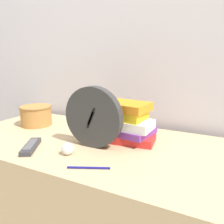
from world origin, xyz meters
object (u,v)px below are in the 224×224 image
at_px(book_stack, 127,123).
at_px(crumpled_paper_ball, 68,149).
at_px(desk_clock, 93,117).
at_px(tv_remote, 31,146).
at_px(basket, 36,115).
at_px(pen, 89,168).

bearing_deg(book_stack, crumpled_paper_ball, -120.85).
bearing_deg(crumpled_paper_ball, desk_clock, 68.25).
bearing_deg(tv_remote, crumpled_paper_ball, 7.19).
height_order(book_stack, basket, book_stack).
xyz_separation_m(tv_remote, crumpled_paper_ball, (0.18, 0.02, 0.01)).
height_order(basket, crumpled_paper_ball, basket).
distance_m(crumpled_paper_ball, pen, 0.16).
height_order(book_stack, crumpled_paper_ball, book_stack).
bearing_deg(tv_remote, book_stack, 39.94).
height_order(tv_remote, pen, tv_remote).
height_order(desk_clock, book_stack, desk_clock).
relative_size(basket, tv_remote, 1.06).
height_order(desk_clock, tv_remote, desk_clock).
distance_m(book_stack, tv_remote, 0.45).
distance_m(basket, tv_remote, 0.37).
xyz_separation_m(desk_clock, pen, (0.09, -0.19, -0.13)).
bearing_deg(tv_remote, desk_clock, 32.26).
bearing_deg(tv_remote, pen, -7.21).
bearing_deg(desk_clock, crumpled_paper_ball, -111.75).
distance_m(book_stack, basket, 0.58).
relative_size(desk_clock, crumpled_paper_ball, 5.38).
bearing_deg(crumpled_paper_ball, basket, 149.22).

